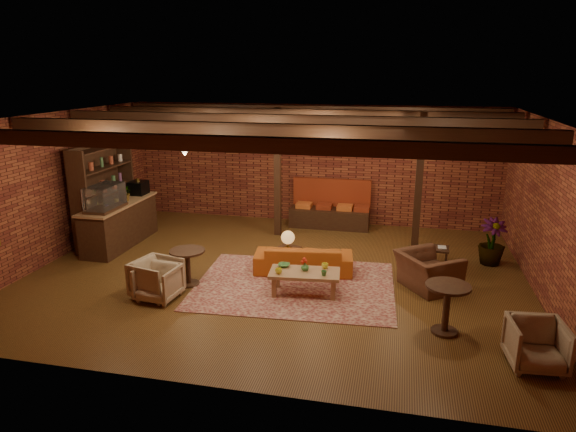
% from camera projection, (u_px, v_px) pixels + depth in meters
% --- Properties ---
extents(floor, '(10.00, 10.00, 0.00)m').
position_uv_depth(floor, '(276.00, 274.00, 10.62)').
color(floor, '#38210E').
rests_on(floor, ground).
extents(ceiling, '(10.00, 8.00, 0.02)m').
position_uv_depth(ceiling, '(275.00, 117.00, 9.74)').
color(ceiling, black).
rests_on(ceiling, wall_back).
extents(wall_back, '(10.00, 0.02, 3.20)m').
position_uv_depth(wall_back, '(311.00, 164.00, 13.93)').
color(wall_back, maroon).
rests_on(wall_back, ground).
extents(wall_front, '(10.00, 0.02, 3.20)m').
position_uv_depth(wall_front, '(200.00, 275.00, 6.42)').
color(wall_front, maroon).
rests_on(wall_front, ground).
extents(wall_left, '(0.02, 8.00, 3.20)m').
position_uv_depth(wall_left, '(54.00, 187.00, 11.22)').
color(wall_left, maroon).
rests_on(wall_left, ground).
extents(wall_right, '(0.02, 8.00, 3.20)m').
position_uv_depth(wall_right, '(548.00, 214.00, 9.13)').
color(wall_right, maroon).
rests_on(wall_right, ground).
extents(ceiling_beams, '(9.80, 6.40, 0.22)m').
position_uv_depth(ceiling_beams, '(275.00, 124.00, 9.77)').
color(ceiling_beams, black).
rests_on(ceiling_beams, ceiling).
extents(ceiling_pipe, '(9.60, 0.12, 0.12)m').
position_uv_depth(ceiling_pipe, '(293.00, 127.00, 11.33)').
color(ceiling_pipe, black).
rests_on(ceiling_pipe, ceiling).
extents(post_left, '(0.16, 0.16, 3.20)m').
position_uv_depth(post_left, '(278.00, 173.00, 12.74)').
color(post_left, black).
rests_on(post_left, ground).
extents(post_right, '(0.16, 0.16, 3.20)m').
position_uv_depth(post_right, '(419.00, 185.00, 11.47)').
color(post_right, black).
rests_on(post_right, ground).
extents(service_counter, '(0.80, 2.50, 1.60)m').
position_uv_depth(service_counter, '(119.00, 213.00, 12.19)').
color(service_counter, black).
rests_on(service_counter, ground).
extents(plant_counter, '(0.35, 0.39, 0.30)m').
position_uv_depth(plant_counter, '(126.00, 194.00, 12.24)').
color(plant_counter, '#337F33').
rests_on(plant_counter, service_counter).
extents(shelving_hutch, '(0.52, 2.00, 2.40)m').
position_uv_depth(shelving_hutch, '(105.00, 195.00, 12.26)').
color(shelving_hutch, black).
rests_on(shelving_hutch, ground).
extents(banquette, '(2.10, 0.70, 1.00)m').
position_uv_depth(banquette, '(330.00, 209.00, 13.69)').
color(banquette, maroon).
rests_on(banquette, ground).
extents(service_sign, '(0.86, 0.06, 0.30)m').
position_uv_depth(service_sign, '(329.00, 142.00, 12.75)').
color(service_sign, '#FF5419').
rests_on(service_sign, ceiling).
extents(ceiling_spotlights, '(6.40, 4.40, 0.28)m').
position_uv_depth(ceiling_spotlights, '(276.00, 135.00, 9.83)').
color(ceiling_spotlights, black).
rests_on(ceiling_spotlights, ceiling).
extents(rug, '(4.00, 3.16, 0.01)m').
position_uv_depth(rug, '(295.00, 285.00, 10.06)').
color(rug, maroon).
rests_on(rug, floor).
extents(sofa, '(2.11, 1.05, 0.59)m').
position_uv_depth(sofa, '(304.00, 259.00, 10.66)').
color(sofa, '#A94D17').
rests_on(sofa, floor).
extents(coffee_table, '(1.36, 0.77, 0.70)m').
position_uv_depth(coffee_table, '(304.00, 274.00, 9.58)').
color(coffee_table, '#A0784B').
rests_on(coffee_table, floor).
extents(side_table_lamp, '(0.55, 0.55, 0.89)m').
position_uv_depth(side_table_lamp, '(288.00, 241.00, 10.59)').
color(side_table_lamp, black).
rests_on(side_table_lamp, floor).
extents(round_table_left, '(0.69, 0.69, 0.72)m').
position_uv_depth(round_table_left, '(188.00, 261.00, 9.97)').
color(round_table_left, black).
rests_on(round_table_left, floor).
extents(armchair_a, '(0.88, 0.91, 0.79)m').
position_uv_depth(armchair_a, '(156.00, 277.00, 9.48)').
color(armchair_a, '#C4AF98').
rests_on(armchair_a, floor).
extents(armchair_b, '(0.76, 0.72, 0.71)m').
position_uv_depth(armchair_b, '(158.00, 281.00, 9.36)').
color(armchair_b, '#C4AF98').
rests_on(armchair_b, floor).
extents(armchair_right, '(1.20, 1.29, 0.94)m').
position_uv_depth(armchair_right, '(428.00, 265.00, 9.80)').
color(armchair_right, brown).
rests_on(armchair_right, floor).
extents(side_table_book, '(0.49, 0.49, 0.53)m').
position_uv_depth(side_table_book, '(438.00, 249.00, 10.70)').
color(side_table_book, black).
rests_on(side_table_book, floor).
extents(round_table_right, '(0.71, 0.71, 0.83)m').
position_uv_depth(round_table_right, '(447.00, 301.00, 8.11)').
color(round_table_right, black).
rests_on(round_table_right, floor).
extents(armchair_far, '(0.80, 0.76, 0.76)m').
position_uv_depth(armchair_far, '(537.00, 343.00, 7.21)').
color(armchair_far, '#C4AF98').
rests_on(armchair_far, floor).
extents(plant_tall, '(2.03, 2.03, 3.04)m').
position_uv_depth(plant_tall, '(497.00, 196.00, 10.76)').
color(plant_tall, '#4C7F4C').
rests_on(plant_tall, floor).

